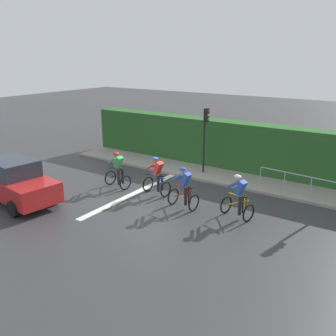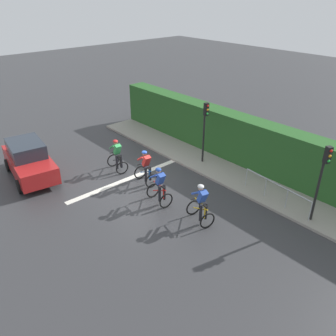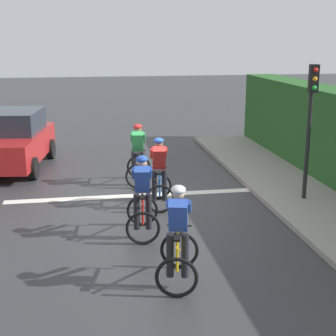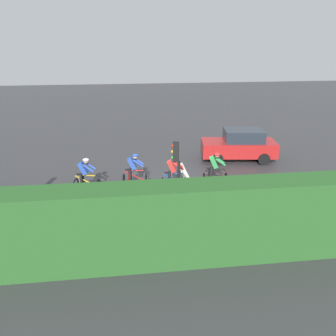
# 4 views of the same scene
# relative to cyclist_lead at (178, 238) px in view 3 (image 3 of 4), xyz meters

# --- Properties ---
(ground_plane) EXTENTS (80.00, 80.00, 0.00)m
(ground_plane) POSITION_rel_cyclist_lead_xyz_m (-0.02, -4.25, -0.80)
(ground_plane) COLOR #333335
(road_marking_stop_line) EXTENTS (7.00, 0.30, 0.01)m
(road_marking_stop_line) POSITION_rel_cyclist_lead_xyz_m (-0.02, -4.75, -0.79)
(road_marking_stop_line) COLOR silver
(road_marking_stop_line) RESTS_ON ground
(cyclist_lead) EXTENTS (0.91, 1.21, 1.66)m
(cyclist_lead) POSITION_rel_cyclist_lead_xyz_m (0.00, 0.00, 0.00)
(cyclist_lead) COLOR black
(cyclist_lead) RESTS_ON ground
(cyclist_second) EXTENTS (0.79, 1.15, 1.66)m
(cyclist_second) POSITION_rel_cyclist_lead_xyz_m (0.33, -2.12, 0.00)
(cyclist_second) COLOR black
(cyclist_second) RESTS_ON ground
(cyclist_mid) EXTENTS (0.79, 1.14, 1.66)m
(cyclist_mid) POSITION_rel_cyclist_lead_xyz_m (-0.26, -3.84, 0.00)
(cyclist_mid) COLOR black
(cyclist_mid) RESTS_ON ground
(cyclist_fourth) EXTENTS (0.81, 1.16, 1.66)m
(cyclist_fourth) POSITION_rel_cyclist_lead_xyz_m (0.02, -5.81, 0.00)
(cyclist_fourth) COLOR black
(cyclist_fourth) RESTS_ON ground
(car_red) EXTENTS (2.29, 4.29, 1.76)m
(car_red) POSITION_rel_cyclist_lead_xyz_m (3.58, -8.17, 0.08)
(car_red) COLOR #B21E1E
(car_red) RESTS_ON ground
(traffic_light_near_crossing) EXTENTS (0.23, 0.31, 3.34)m
(traffic_light_near_crossing) POSITION_rel_cyclist_lead_xyz_m (-3.79, -3.47, 1.43)
(traffic_light_near_crossing) COLOR black
(traffic_light_near_crossing) RESTS_ON ground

